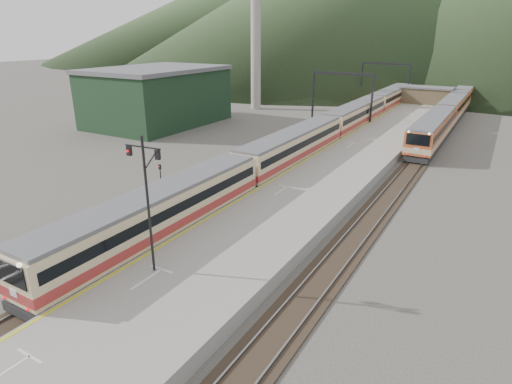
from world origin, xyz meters
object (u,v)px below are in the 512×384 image
Objects in this scene: second_train at (453,107)px; worker at (86,244)px; main_train at (329,128)px; signal_mast at (147,192)px.

second_train is 39.72× the size of worker.
worker is (-14.34, -61.83, -1.27)m from second_train.
main_train is 1.38× the size of second_train.
main_train is at bearing -113.61° from second_train.
main_train is 35.65m from worker.
second_train is 62.93m from signal_mast.
signal_mast is at bearing -148.65° from worker.
main_train is 54.85× the size of worker.
worker is at bearing -103.06° from second_train.
signal_mast is at bearing -97.30° from second_train.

